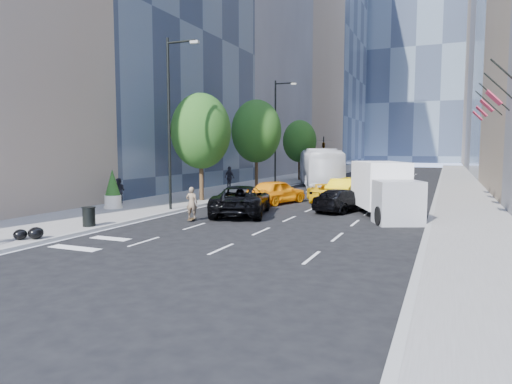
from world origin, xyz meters
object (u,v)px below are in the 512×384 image
at_px(skateboarder, 192,205).
at_px(black_sedan_lincoln, 242,200).
at_px(trash_can, 89,217).
at_px(city_bus, 319,167).
at_px(black_sedan_mercedes, 342,200).
at_px(planter_shrub, 113,190).
at_px(box_truck, 384,189).

distance_m(skateboarder, black_sedan_lincoln, 3.35).
relative_size(skateboarder, trash_can, 1.93).
bearing_deg(city_bus, skateboarder, -111.41).
distance_m(black_sedan_lincoln, city_bus, 21.62).
relative_size(city_bus, trash_can, 15.68).
height_order(skateboarder, city_bus, city_bus).
xyz_separation_m(black_sedan_lincoln, trash_can, (-4.60, -7.06, -0.26)).
xyz_separation_m(skateboarder, black_sedan_mercedes, (6.47, 6.58, -0.15)).
bearing_deg(black_sedan_mercedes, trash_can, 65.29).
xyz_separation_m(city_bus, planter_shrub, (-6.75, -22.98, -0.60)).
bearing_deg(black_sedan_lincoln, black_sedan_mercedes, -159.51).
xyz_separation_m(city_bus, trash_can, (-3.40, -28.62, -1.31)).
relative_size(city_bus, box_truck, 2.03).
height_order(skateboarder, planter_shrub, planter_shrub).
bearing_deg(trash_can, black_sedan_lincoln, 56.91).
height_order(black_sedan_lincoln, black_sedan_mercedes, black_sedan_lincoln).
height_order(black_sedan_mercedes, planter_shrub, planter_shrub).
bearing_deg(trash_can, black_sedan_mercedes, 48.01).
height_order(box_truck, planter_shrub, box_truck).
distance_m(black_sedan_mercedes, box_truck, 3.04).
bearing_deg(box_truck, black_sedan_mercedes, 128.63).
xyz_separation_m(skateboarder, planter_shrub, (-6.46, 1.58, 0.45)).
distance_m(city_bus, trash_can, 28.85).
height_order(black_sedan_mercedes, box_truck, box_truck).
distance_m(box_truck, trash_can, 15.34).
distance_m(black_sedan_mercedes, planter_shrub, 13.87).
bearing_deg(black_sedan_lincoln, city_bus, -102.07).
distance_m(trash_can, planter_shrub, 6.60).
bearing_deg(black_sedan_lincoln, box_truck, -178.81).
bearing_deg(skateboarder, black_sedan_lincoln, -130.51).
distance_m(black_sedan_lincoln, trash_can, 8.43).
xyz_separation_m(black_sedan_lincoln, box_truck, (7.57, 2.23, 0.69)).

